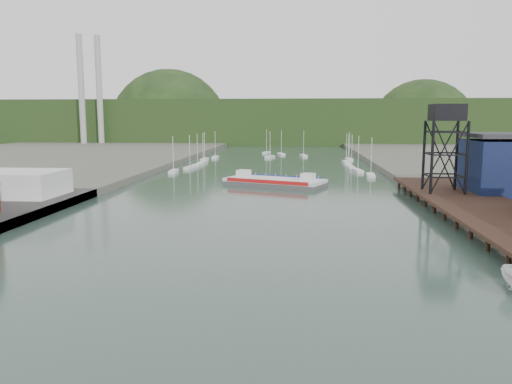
# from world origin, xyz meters

# --- Properties ---
(ground) EXTENTS (600.00, 600.00, 0.00)m
(ground) POSITION_xyz_m (0.00, 0.00, 0.00)
(ground) COLOR #294036
(ground) RESTS_ON ground
(east_pier) EXTENTS (14.00, 70.00, 2.45)m
(east_pier) POSITION_xyz_m (37.00, 45.00, 1.90)
(east_pier) COLOR black
(east_pier) RESTS_ON ground
(white_shed) EXTENTS (18.00, 12.00, 4.50)m
(white_shed) POSITION_xyz_m (-44.00, 50.00, 3.85)
(white_shed) COLOR silver
(white_shed) RESTS_ON west_quay
(lift_tower) EXTENTS (6.50, 6.50, 16.00)m
(lift_tower) POSITION_xyz_m (35.00, 58.00, 15.65)
(lift_tower) COLOR black
(lift_tower) RESTS_ON east_pier
(marina_sailboats) EXTENTS (57.71, 92.65, 0.90)m
(marina_sailboats) POSITION_xyz_m (0.08, 138.46, 0.35)
(marina_sailboats) COLOR silver
(marina_sailboats) RESTS_ON ground
(smokestacks) EXTENTS (11.20, 8.20, 60.00)m
(smokestacks) POSITION_xyz_m (-106.00, 232.50, 30.00)
(smokestacks) COLOR #A0A09B
(smokestacks) RESTS_ON ground
(distant_hills) EXTENTS (500.00, 120.00, 80.00)m
(distant_hills) POSITION_xyz_m (-3.98, 301.35, 10.38)
(distant_hills) COLOR black
(distant_hills) RESTS_ON ground
(chain_ferry) EXTENTS (24.67, 17.04, 3.30)m
(chain_ferry) POSITION_xyz_m (2.81, 79.27, 0.95)
(chain_ferry) COLOR #48484A
(chain_ferry) RESTS_ON ground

